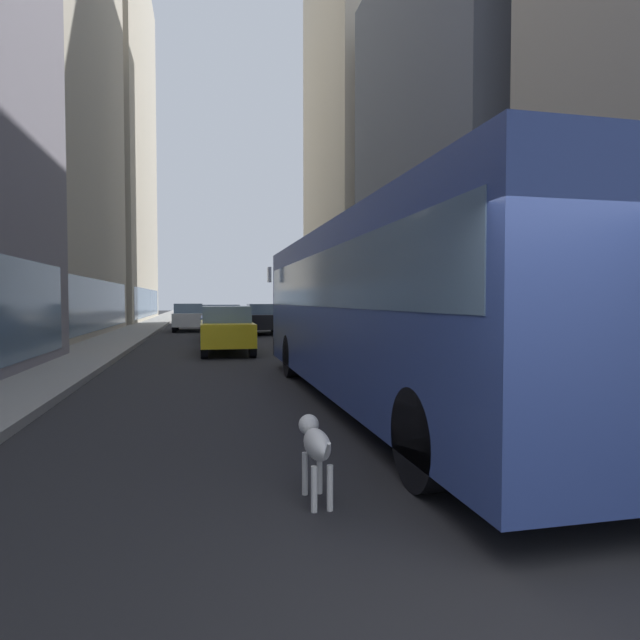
{
  "coord_description": "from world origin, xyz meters",
  "views": [
    {
      "loc": [
        -1.98,
        -2.05,
        1.83
      ],
      "look_at": [
        0.48,
        9.07,
        1.4
      ],
      "focal_mm": 29.77,
      "sensor_mm": 36.0,
      "label": 1
    }
  ],
  "objects_px": {
    "car_white_van": "(189,317)",
    "dalmatian_dog": "(315,444)",
    "car_yellow_taxi": "(226,329)",
    "car_black_suv": "(263,319)",
    "transit_bus": "(388,303)",
    "car_blue_hatchback": "(221,322)"
  },
  "relations": [
    {
      "from": "car_yellow_taxi",
      "to": "dalmatian_dog",
      "type": "height_order",
      "value": "car_yellow_taxi"
    },
    {
      "from": "car_white_van",
      "to": "dalmatian_dog",
      "type": "xyz_separation_m",
      "value": [
        1.81,
        -27.68,
        -0.31
      ]
    },
    {
      "from": "transit_bus",
      "to": "car_white_van",
      "type": "xyz_separation_m",
      "value": [
        -4.0,
        23.52,
        -0.96
      ]
    },
    {
      "from": "transit_bus",
      "to": "dalmatian_dog",
      "type": "height_order",
      "value": "transit_bus"
    },
    {
      "from": "car_yellow_taxi",
      "to": "car_black_suv",
      "type": "bearing_deg",
      "value": 76.44
    },
    {
      "from": "transit_bus",
      "to": "dalmatian_dog",
      "type": "relative_size",
      "value": 11.98
    },
    {
      "from": "car_yellow_taxi",
      "to": "car_white_van",
      "type": "relative_size",
      "value": 1.06
    },
    {
      "from": "dalmatian_dog",
      "to": "transit_bus",
      "type": "bearing_deg",
      "value": 62.28
    },
    {
      "from": "car_white_van",
      "to": "transit_bus",
      "type": "bearing_deg",
      "value": -80.35
    },
    {
      "from": "transit_bus",
      "to": "car_black_suv",
      "type": "relative_size",
      "value": 2.68
    },
    {
      "from": "car_blue_hatchback",
      "to": "car_yellow_taxi",
      "type": "distance_m",
      "value": 5.85
    },
    {
      "from": "car_black_suv",
      "to": "car_white_van",
      "type": "distance_m",
      "value": 5.48
    },
    {
      "from": "car_yellow_taxi",
      "to": "dalmatian_dog",
      "type": "relative_size",
      "value": 4.8
    },
    {
      "from": "car_blue_hatchback",
      "to": "dalmatian_dog",
      "type": "height_order",
      "value": "car_blue_hatchback"
    },
    {
      "from": "transit_bus",
      "to": "car_black_suv",
      "type": "bearing_deg",
      "value": 90.0
    },
    {
      "from": "car_blue_hatchback",
      "to": "car_white_van",
      "type": "height_order",
      "value": "same"
    },
    {
      "from": "car_blue_hatchback",
      "to": "car_white_van",
      "type": "xyz_separation_m",
      "value": [
        -1.6,
        7.85,
        0.0
      ]
    },
    {
      "from": "car_black_suv",
      "to": "dalmatian_dog",
      "type": "xyz_separation_m",
      "value": [
        -2.19,
        -23.93,
        -0.31
      ]
    },
    {
      "from": "car_black_suv",
      "to": "dalmatian_dog",
      "type": "height_order",
      "value": "car_black_suv"
    },
    {
      "from": "transit_bus",
      "to": "car_yellow_taxi",
      "type": "distance_m",
      "value": 10.15
    },
    {
      "from": "car_white_van",
      "to": "dalmatian_dog",
      "type": "bearing_deg",
      "value": -86.25
    },
    {
      "from": "car_white_van",
      "to": "dalmatian_dog",
      "type": "height_order",
      "value": "car_white_van"
    }
  ]
}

